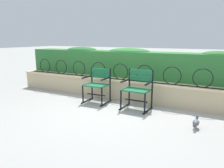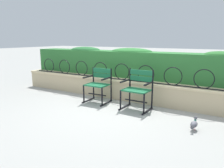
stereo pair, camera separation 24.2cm
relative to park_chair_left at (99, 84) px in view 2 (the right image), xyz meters
name	(u,v)px [view 2 (the right image)]	position (x,y,z in m)	size (l,w,h in m)	color
ground_plane	(110,108)	(0.53, -0.33, -0.46)	(60.00, 60.00, 0.00)	#9E9E99
stone_wall	(127,90)	(0.53, 0.53, -0.19)	(6.87, 0.41, 0.52)	#C6B289
iron_arch_fence	(122,73)	(0.42, 0.45, 0.25)	(6.34, 0.02, 0.42)	black
hedge_row	(135,63)	(0.50, 1.04, 0.44)	(6.73, 0.67, 0.79)	#2D7033
park_chair_left	(99,84)	(0.00, 0.00, 0.00)	(0.58, 0.54, 0.83)	#19663D
park_chair_right	(138,88)	(1.06, -0.02, 0.01)	(0.62, 0.54, 0.88)	#19663D
pigeon_near_chairs	(194,124)	(2.39, -0.59, -0.34)	(0.11, 0.29, 0.22)	slate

